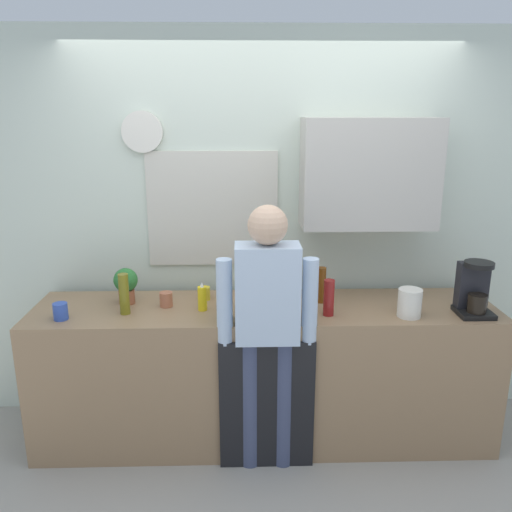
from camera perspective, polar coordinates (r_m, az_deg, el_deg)
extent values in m
plane|color=#9E998E|center=(3.46, 1.13, -21.51)|extent=(8.00, 8.00, 0.00)
cube|color=#937251|center=(3.47, 0.93, -12.52)|extent=(2.88, 0.64, 0.90)
cube|color=black|center=(3.20, 1.14, -16.03)|extent=(0.56, 0.02, 0.81)
cube|color=silver|center=(3.58, 0.68, 2.89)|extent=(4.48, 0.10, 2.60)
cube|color=beige|center=(3.49, -4.75, 5.11)|extent=(0.86, 0.02, 0.76)
cube|color=#8CA5C6|center=(3.49, -4.74, 5.12)|extent=(0.80, 0.02, 0.70)
cube|color=#B7B2A8|center=(3.39, 12.18, 8.79)|extent=(0.84, 0.32, 0.68)
cylinder|color=silver|center=(3.47, -12.28, 13.08)|extent=(0.26, 0.03, 0.26)
cube|color=black|center=(3.41, 22.59, -5.70)|extent=(0.20, 0.20, 0.03)
cube|color=black|center=(3.41, 22.46, -2.91)|extent=(0.18, 0.08, 0.28)
cylinder|color=black|center=(3.36, 22.92, -4.77)|extent=(0.11, 0.11, 0.11)
cylinder|color=black|center=(3.31, 23.13, -0.85)|extent=(0.17, 0.17, 0.03)
cylinder|color=black|center=(3.24, -1.34, -4.07)|extent=(0.06, 0.06, 0.18)
cylinder|color=olive|center=(3.22, -14.16, -4.04)|extent=(0.06, 0.06, 0.25)
cylinder|color=#195923|center=(3.05, -3.28, -4.19)|extent=(0.07, 0.07, 0.30)
cylinder|color=brown|center=(3.34, 7.10, -3.15)|extent=(0.06, 0.06, 0.23)
cylinder|color=maroon|center=(3.14, 7.93, -4.52)|extent=(0.06, 0.06, 0.22)
cylinder|color=yellow|center=(3.40, -5.63, -4.07)|extent=(0.07, 0.07, 0.08)
cylinder|color=#3351B2|center=(3.27, -20.50, -5.67)|extent=(0.08, 0.08, 0.10)
cylinder|color=#B26647|center=(3.32, -9.76, -4.67)|extent=(0.08, 0.08, 0.09)
cylinder|color=#9E5638|center=(3.42, -13.89, -4.30)|extent=(0.10, 0.10, 0.09)
sphere|color=#2D7233|center=(3.38, -14.01, -2.55)|extent=(0.15, 0.15, 0.15)
cylinder|color=yellow|center=(3.22, -5.86, -4.63)|extent=(0.06, 0.06, 0.15)
cone|color=white|center=(3.19, -5.91, -3.11)|extent=(0.02, 0.02, 0.03)
cylinder|color=silver|center=(3.23, 16.38, -4.92)|extent=(0.14, 0.14, 0.17)
cylinder|color=#3F4766|center=(3.23, -0.68, -15.72)|extent=(0.12, 0.12, 0.82)
cylinder|color=#3F4766|center=(3.23, 3.00, -15.65)|extent=(0.12, 0.12, 0.82)
cube|color=silver|center=(2.93, 1.24, -4.08)|extent=(0.36, 0.20, 0.56)
sphere|color=#D8AD8C|center=(2.82, 1.29, 3.39)|extent=(0.22, 0.22, 0.22)
cylinder|color=silver|center=(2.95, -3.45, -5.04)|extent=(0.09, 0.09, 0.50)
cylinder|color=silver|center=(2.97, 5.88, -4.93)|extent=(0.09, 0.09, 0.50)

